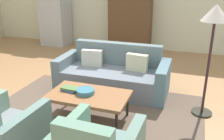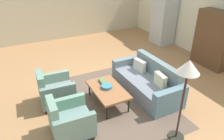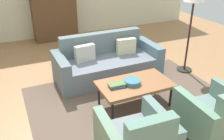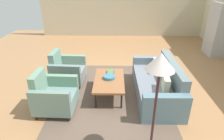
{
  "view_description": "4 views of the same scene",
  "coord_description": "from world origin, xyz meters",
  "px_view_note": "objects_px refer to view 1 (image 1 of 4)",
  "views": [
    {
      "loc": [
        1.95,
        -3.54,
        2.07
      ],
      "look_at": [
        0.71,
        0.11,
        0.62
      ],
      "focal_mm": 39.87,
      "sensor_mm": 36.0,
      "label": 1
    },
    {
      "loc": [
        4.5,
        -2.35,
        3.23
      ],
      "look_at": [
        0.32,
        -0.25,
        0.77
      ],
      "focal_mm": 34.49,
      "sensor_mm": 36.0,
      "label": 2
    },
    {
      "loc": [
        -1.25,
        -3.54,
        2.39
      ],
      "look_at": [
        0.3,
        -0.09,
        0.54
      ],
      "focal_mm": 39.71,
      "sensor_mm": 36.0,
      "label": 3
    },
    {
      "loc": [
        4.5,
        -0.34,
        2.59
      ],
      "look_at": [
        0.58,
        -0.41,
        0.69
      ],
      "focal_mm": 30.67,
      "sensor_mm": 36.0,
      "label": 4
    }
  ],
  "objects_px": {
    "armchair_left": "(1,135)",
    "fruit_bowl": "(85,91)",
    "refrigerator": "(55,15)",
    "cabinet": "(130,20)",
    "book_stack": "(70,89)",
    "coffee_table": "(89,96)",
    "couch": "(114,75)",
    "floor_lamp": "(214,24)"
  },
  "relations": [
    {
      "from": "cabinet",
      "to": "couch",
      "type": "bearing_deg",
      "value": -81.39
    },
    {
      "from": "armchair_left",
      "to": "floor_lamp",
      "type": "relative_size",
      "value": 0.51
    },
    {
      "from": "fruit_bowl",
      "to": "refrigerator",
      "type": "distance_m",
      "value": 4.8
    },
    {
      "from": "coffee_table",
      "to": "floor_lamp",
      "type": "xyz_separation_m",
      "value": [
        1.65,
        0.73,
        1.06
      ]
    },
    {
      "from": "coffee_table",
      "to": "cabinet",
      "type": "height_order",
      "value": "cabinet"
    },
    {
      "from": "coffee_table",
      "to": "cabinet",
      "type": "distance_m",
      "value": 4.03
    },
    {
      "from": "cabinet",
      "to": "refrigerator",
      "type": "distance_m",
      "value": 2.42
    },
    {
      "from": "armchair_left",
      "to": "couch",
      "type": "bearing_deg",
      "value": 78.63
    },
    {
      "from": "book_stack",
      "to": "refrigerator",
      "type": "xyz_separation_m",
      "value": [
        -2.52,
        3.85,
        0.47
      ]
    },
    {
      "from": "floor_lamp",
      "to": "coffee_table",
      "type": "bearing_deg",
      "value": -156.15
    },
    {
      "from": "armchair_left",
      "to": "fruit_bowl",
      "type": "distance_m",
      "value": 1.3
    },
    {
      "from": "fruit_bowl",
      "to": "book_stack",
      "type": "relative_size",
      "value": 0.99
    },
    {
      "from": "coffee_table",
      "to": "book_stack",
      "type": "xyz_separation_m",
      "value": [
        -0.32,
        0.02,
        0.06
      ]
    },
    {
      "from": "cabinet",
      "to": "floor_lamp",
      "type": "distance_m",
      "value": 3.89
    },
    {
      "from": "cabinet",
      "to": "floor_lamp",
      "type": "height_order",
      "value": "cabinet"
    },
    {
      "from": "armchair_left",
      "to": "book_stack",
      "type": "relative_size",
      "value": 3.17
    },
    {
      "from": "book_stack",
      "to": "cabinet",
      "type": "relative_size",
      "value": 0.15
    },
    {
      "from": "couch",
      "to": "cabinet",
      "type": "height_order",
      "value": "cabinet"
    },
    {
      "from": "couch",
      "to": "floor_lamp",
      "type": "relative_size",
      "value": 1.23
    },
    {
      "from": "couch",
      "to": "book_stack",
      "type": "bearing_deg",
      "value": 74.31
    },
    {
      "from": "couch",
      "to": "coffee_table",
      "type": "distance_m",
      "value": 1.19
    },
    {
      "from": "refrigerator",
      "to": "floor_lamp",
      "type": "relative_size",
      "value": 1.08
    },
    {
      "from": "coffee_table",
      "to": "book_stack",
      "type": "relative_size",
      "value": 4.33
    },
    {
      "from": "armchair_left",
      "to": "fruit_bowl",
      "type": "xyz_separation_m",
      "value": [
        0.55,
        1.17,
        0.11
      ]
    },
    {
      "from": "fruit_bowl",
      "to": "cabinet",
      "type": "bearing_deg",
      "value": 95.34
    },
    {
      "from": "coffee_table",
      "to": "fruit_bowl",
      "type": "height_order",
      "value": "fruit_bowl"
    },
    {
      "from": "couch",
      "to": "fruit_bowl",
      "type": "bearing_deg",
      "value": 87.08
    },
    {
      "from": "couch",
      "to": "fruit_bowl",
      "type": "relative_size",
      "value": 7.65
    },
    {
      "from": "floor_lamp",
      "to": "fruit_bowl",
      "type": "bearing_deg",
      "value": -156.79
    },
    {
      "from": "couch",
      "to": "floor_lamp",
      "type": "xyz_separation_m",
      "value": [
        1.65,
        -0.46,
        1.16
      ]
    },
    {
      "from": "armchair_left",
      "to": "fruit_bowl",
      "type": "height_order",
      "value": "armchair_left"
    },
    {
      "from": "fruit_bowl",
      "to": "coffee_table",
      "type": "bearing_deg",
      "value": 0.0
    },
    {
      "from": "couch",
      "to": "floor_lamp",
      "type": "distance_m",
      "value": 2.07
    },
    {
      "from": "fruit_bowl",
      "to": "floor_lamp",
      "type": "bearing_deg",
      "value": 23.21
    },
    {
      "from": "couch",
      "to": "armchair_left",
      "type": "relative_size",
      "value": 2.39
    },
    {
      "from": "couch",
      "to": "book_stack",
      "type": "relative_size",
      "value": 7.6
    },
    {
      "from": "refrigerator",
      "to": "coffee_table",
      "type": "bearing_deg",
      "value": -53.72
    },
    {
      "from": "book_stack",
      "to": "cabinet",
      "type": "distance_m",
      "value": 3.99
    },
    {
      "from": "fruit_bowl",
      "to": "refrigerator",
      "type": "height_order",
      "value": "refrigerator"
    },
    {
      "from": "fruit_bowl",
      "to": "floor_lamp",
      "type": "distance_m",
      "value": 2.1
    },
    {
      "from": "coffee_table",
      "to": "book_stack",
      "type": "bearing_deg",
      "value": 176.66
    },
    {
      "from": "armchair_left",
      "to": "book_stack",
      "type": "xyz_separation_m",
      "value": [
        0.28,
        1.18,
        0.11
      ]
    }
  ]
}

